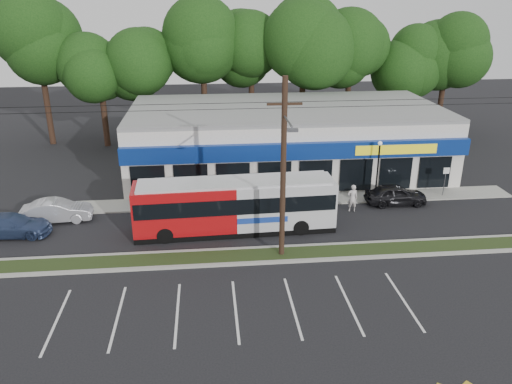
{
  "coord_description": "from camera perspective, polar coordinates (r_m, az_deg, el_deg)",
  "views": [
    {
      "loc": [
        -0.9,
        -23.58,
        13.69
      ],
      "look_at": [
        1.96,
        5.0,
        2.31
      ],
      "focal_mm": 35.0,
      "sensor_mm": 36.0,
      "label": 1
    }
  ],
  "objects": [
    {
      "name": "grass_strip",
      "position": [
        28.12,
        -3.18,
        -7.42
      ],
      "size": [
        40.0,
        1.6,
        0.12
      ],
      "primitive_type": "cube",
      "color": "#243114",
      "rests_on": "ground"
    },
    {
      "name": "curb_south",
      "position": [
        27.38,
        -3.1,
        -8.26
      ],
      "size": [
        40.0,
        0.25,
        0.14
      ],
      "primitive_type": "cube",
      "color": "#9E9E93",
      "rests_on": "ground"
    },
    {
      "name": "car_blue",
      "position": [
        33.77,
        -26.22,
        -3.42
      ],
      "size": [
        4.79,
        2.14,
        1.36
      ],
      "primitive_type": "imported",
      "rotation": [
        0.0,
        0.0,
        1.52
      ],
      "color": "navy",
      "rests_on": "ground"
    },
    {
      "name": "utility_pole",
      "position": [
        26.14,
        2.8,
        3.12
      ],
      "size": [
        50.0,
        2.77,
        10.0
      ],
      "color": "black",
      "rests_on": "ground"
    },
    {
      "name": "lamp_post",
      "position": [
        36.22,
        13.8,
        3.25
      ],
      "size": [
        0.3,
        0.3,
        4.25
      ],
      "color": "black",
      "rests_on": "ground"
    },
    {
      "name": "sign_post",
      "position": [
        38.3,
        20.84,
        1.67
      ],
      "size": [
        0.45,
        0.1,
        2.23
      ],
      "color": "#59595E",
      "rests_on": "ground"
    },
    {
      "name": "car_silver",
      "position": [
        34.66,
        -21.81,
        -2.01
      ],
      "size": [
        4.49,
        1.9,
        1.44
      ],
      "primitive_type": "imported",
      "rotation": [
        0.0,
        0.0,
        1.66
      ],
      "color": "#A8AAB0",
      "rests_on": "ground"
    },
    {
      "name": "sidewalk",
      "position": [
        35.81,
        4.22,
        -0.84
      ],
      "size": [
        32.0,
        2.2,
        0.1
      ],
      "primitive_type": "cube",
      "color": "#9E9E93",
      "rests_on": "ground"
    },
    {
      "name": "strip_mall",
      "position": [
        41.51,
        3.39,
        6.15
      ],
      "size": [
        25.0,
        12.55,
        5.3
      ],
      "color": "beige",
      "rests_on": "ground"
    },
    {
      "name": "ground",
      "position": [
        27.28,
        -3.08,
        -8.55
      ],
      "size": [
        120.0,
        120.0,
        0.0
      ],
      "primitive_type": "plane",
      "color": "black",
      "rests_on": "ground"
    },
    {
      "name": "car_dark",
      "position": [
        36.12,
        15.67,
        -0.28
      ],
      "size": [
        4.26,
        1.79,
        1.44
      ],
      "primitive_type": "imported",
      "rotation": [
        0.0,
        0.0,
        1.55
      ],
      "color": "black",
      "rests_on": "ground"
    },
    {
      "name": "pedestrian_b",
      "position": [
        34.66,
        -0.14,
        0.06
      ],
      "size": [
        0.99,
        0.81,
        1.92
      ],
      "primitive_type": "imported",
      "rotation": [
        0.0,
        0.0,
        3.23
      ],
      "color": "#BFB2AC",
      "rests_on": "ground"
    },
    {
      "name": "curb_north",
      "position": [
        28.86,
        -3.26,
        -6.59
      ],
      "size": [
        40.0,
        0.25,
        0.14
      ],
      "primitive_type": "cube",
      "color": "#9E9E93",
      "rests_on": "ground"
    },
    {
      "name": "pedestrian_a",
      "position": [
        34.21,
        10.96,
        -0.67
      ],
      "size": [
        0.7,
        0.47,
        1.9
      ],
      "primitive_type": "imported",
      "rotation": [
        0.0,
        0.0,
        3.16
      ],
      "color": "beige",
      "rests_on": "ground"
    },
    {
      "name": "tree_line",
      "position": [
        50.1,
        -0.06,
        15.57
      ],
      "size": [
        46.76,
        6.76,
        11.83
      ],
      "color": "black",
      "rests_on": "ground"
    },
    {
      "name": "metrobus",
      "position": [
        30.56,
        -2.41,
        -1.43
      ],
      "size": [
        12.34,
        3.04,
        3.29
      ],
      "rotation": [
        0.0,
        0.0,
        0.04
      ],
      "color": "#AC0D10",
      "rests_on": "ground"
    }
  ]
}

